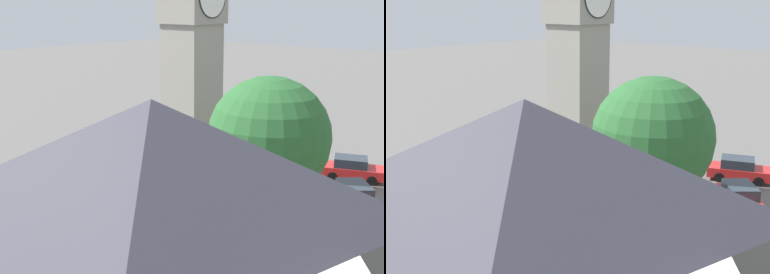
% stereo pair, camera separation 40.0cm
% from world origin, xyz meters
% --- Properties ---
extents(ground_plane, '(200.00, 200.00, 0.00)m').
position_xyz_m(ground_plane, '(0.00, 0.00, 0.00)').
color(ground_plane, '#605E5B').
extents(clock_tower, '(4.08, 4.08, 18.80)m').
position_xyz_m(clock_tower, '(0.00, 0.00, 10.95)').
color(clock_tower, gray).
rests_on(clock_tower, ground).
extents(car_blue_kerb, '(4.18, 4.03, 1.53)m').
position_xyz_m(car_blue_kerb, '(3.44, -9.32, 0.76)').
color(car_blue_kerb, red).
rests_on(car_blue_kerb, ground).
extents(car_silver_kerb, '(4.28, 3.88, 1.53)m').
position_xyz_m(car_silver_kerb, '(1.33, 11.71, 0.76)').
color(car_silver_kerb, silver).
rests_on(car_silver_kerb, ground).
extents(car_red_corner, '(4.27, 2.11, 1.53)m').
position_xyz_m(car_red_corner, '(-3.84, 5.52, 0.76)').
color(car_red_corner, '#2D5BB7').
rests_on(car_red_corner, ground).
extents(car_black_far, '(2.28, 4.33, 1.53)m').
position_xyz_m(car_black_far, '(8.89, 9.94, 0.76)').
color(car_black_far, '#2D5BB7').
rests_on(car_black_far, ground).
extents(car_green_alley, '(3.18, 4.46, 1.53)m').
position_xyz_m(car_green_alley, '(8.12, -7.15, 0.76)').
color(car_green_alley, red).
rests_on(car_green_alley, ground).
extents(pedestrian, '(0.54, 0.31, 1.69)m').
position_xyz_m(pedestrian, '(-10.39, -5.53, 1.01)').
color(pedestrian, '#706656').
rests_on(pedestrian, ground).
extents(tree, '(5.75, 5.75, 8.27)m').
position_xyz_m(tree, '(-3.30, -7.67, 5.38)').
color(tree, brown).
rests_on(tree, ground).
extents(road_sign, '(0.60, 0.07, 2.80)m').
position_xyz_m(road_sign, '(-9.77, 0.08, 1.90)').
color(road_sign, gray).
rests_on(road_sign, ground).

